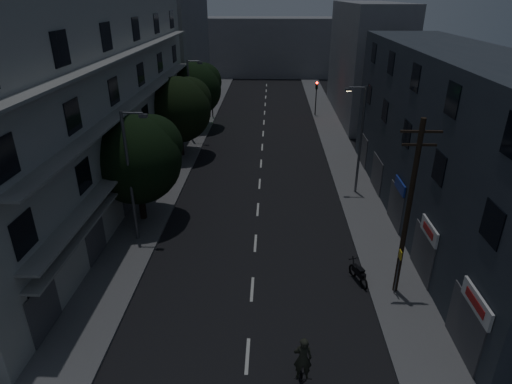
# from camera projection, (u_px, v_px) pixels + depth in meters

# --- Properties ---
(ground) EXTENTS (160.00, 160.00, 0.00)m
(ground) POSITION_uv_depth(u_px,v_px,m) (261.00, 162.00, 38.92)
(ground) COLOR black
(ground) RESTS_ON ground
(sidewalk_left) EXTENTS (3.00, 90.00, 0.15)m
(sidewalk_left) POSITION_uv_depth(u_px,v_px,m) (179.00, 160.00, 39.13)
(sidewalk_left) COLOR #565659
(sidewalk_left) RESTS_ON ground
(sidewalk_right) EXTENTS (3.00, 90.00, 0.15)m
(sidewalk_right) POSITION_uv_depth(u_px,v_px,m) (344.00, 162.00, 38.64)
(sidewalk_right) COLOR #565659
(sidewalk_right) RESTS_ON ground
(lane_markings) EXTENTS (0.15, 60.50, 0.01)m
(lane_markings) POSITION_uv_depth(u_px,v_px,m) (263.00, 140.00, 44.58)
(lane_markings) COLOR beige
(lane_markings) RESTS_ON ground
(building_left) EXTENTS (7.00, 36.00, 14.00)m
(building_left) POSITION_uv_depth(u_px,v_px,m) (89.00, 102.00, 30.02)
(building_left) COLOR #A5A5A0
(building_left) RESTS_ON ground
(building_right) EXTENTS (6.19, 28.00, 11.00)m
(building_right) POSITION_uv_depth(u_px,v_px,m) (452.00, 144.00, 26.24)
(building_right) COLOR #2A3039
(building_right) RESTS_ON ground
(building_far_left) EXTENTS (6.00, 20.00, 16.00)m
(building_far_left) POSITION_uv_depth(u_px,v_px,m) (176.00, 42.00, 56.75)
(building_far_left) COLOR slate
(building_far_left) RESTS_ON ground
(building_far_right) EXTENTS (6.00, 20.00, 13.00)m
(building_far_right) POSITION_uv_depth(u_px,v_px,m) (365.00, 61.00, 51.17)
(building_far_right) COLOR slate
(building_far_right) RESTS_ON ground
(building_far_end) EXTENTS (24.00, 8.00, 10.00)m
(building_far_end) POSITION_uv_depth(u_px,v_px,m) (268.00, 47.00, 77.55)
(building_far_end) COLOR slate
(building_far_end) RESTS_ON ground
(tree_near) EXTENTS (5.72, 5.72, 7.05)m
(tree_near) POSITION_uv_depth(u_px,v_px,m) (137.00, 156.00, 27.07)
(tree_near) COLOR black
(tree_near) RESTS_ON sidewalk_left
(tree_mid) EXTENTS (5.85, 5.85, 7.20)m
(tree_mid) POSITION_uv_depth(u_px,v_px,m) (179.00, 107.00, 38.29)
(tree_mid) COLOR black
(tree_mid) RESTS_ON sidewalk_left
(tree_far) EXTENTS (5.77, 5.77, 7.14)m
(tree_far) POSITION_uv_depth(u_px,v_px,m) (195.00, 87.00, 46.51)
(tree_far) COLOR black
(tree_far) RESTS_ON sidewalk_left
(traffic_signal_far_right) EXTENTS (0.28, 0.37, 4.10)m
(traffic_signal_far_right) POSITION_uv_depth(u_px,v_px,m) (316.00, 91.00, 51.87)
(traffic_signal_far_right) COLOR black
(traffic_signal_far_right) RESTS_ON sidewalk_right
(traffic_signal_far_left) EXTENTS (0.28, 0.37, 4.10)m
(traffic_signal_far_left) POSITION_uv_depth(u_px,v_px,m) (212.00, 93.00, 51.01)
(traffic_signal_far_left) COLOR black
(traffic_signal_far_left) RESTS_ON sidewalk_left
(street_lamp_left_near) EXTENTS (1.51, 0.25, 8.00)m
(street_lamp_left_near) POSITION_uv_depth(u_px,v_px,m) (131.00, 172.00, 24.61)
(street_lamp_left_near) COLOR #5B5D63
(street_lamp_left_near) RESTS_ON sidewalk_left
(street_lamp_right) EXTENTS (1.51, 0.25, 8.00)m
(street_lamp_right) POSITION_uv_depth(u_px,v_px,m) (360.00, 136.00, 30.81)
(street_lamp_right) COLOR #58595F
(street_lamp_right) RESTS_ON sidewalk_right
(street_lamp_left_far) EXTENTS (1.51, 0.25, 8.00)m
(street_lamp_left_far) POSITION_uv_depth(u_px,v_px,m) (191.00, 97.00, 42.09)
(street_lamp_left_far) COLOR slate
(street_lamp_left_far) RESTS_ON sidewalk_left
(utility_pole) EXTENTS (1.80, 0.24, 9.00)m
(utility_pole) POSITION_uv_depth(u_px,v_px,m) (409.00, 208.00, 19.88)
(utility_pole) COLOR black
(utility_pole) RESTS_ON sidewalk_right
(bus_stop_sign) EXTENTS (0.06, 0.35, 2.52)m
(bus_stop_sign) POSITION_uv_depth(u_px,v_px,m) (399.00, 264.00, 20.91)
(bus_stop_sign) COLOR #595B60
(bus_stop_sign) RESTS_ON sidewalk_right
(motorcycle) EXTENTS (0.84, 1.81, 1.21)m
(motorcycle) POSITION_uv_depth(u_px,v_px,m) (358.00, 274.00, 22.56)
(motorcycle) COLOR black
(motorcycle) RESTS_ON ground
(cyclist) EXTENTS (0.71, 1.92, 2.43)m
(cyclist) POSITION_uv_depth(u_px,v_px,m) (302.00, 371.00, 16.36)
(cyclist) COLOR black
(cyclist) RESTS_ON ground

